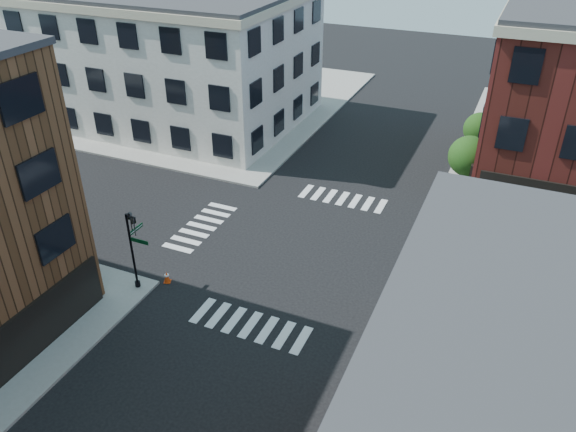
# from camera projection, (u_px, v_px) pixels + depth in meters

# --- Properties ---
(ground) EXTENTS (120.00, 120.00, 0.00)m
(ground) POSITION_uv_depth(u_px,v_px,m) (304.00, 251.00, 32.96)
(ground) COLOR black
(ground) RESTS_ON ground
(sidewalk_nw) EXTENTS (30.00, 30.00, 0.15)m
(sidewalk_nw) POSITION_uv_depth(u_px,v_px,m) (190.00, 97.00, 56.72)
(sidewalk_nw) COLOR gray
(sidewalk_nw) RESTS_ON ground
(building_nw) EXTENTS (22.00, 16.00, 11.00)m
(building_nw) POSITION_uv_depth(u_px,v_px,m) (174.00, 57.00, 49.32)
(building_nw) COLOR beige
(building_nw) RESTS_ON ground
(tree_near) EXTENTS (2.69, 2.69, 4.49)m
(tree_near) POSITION_uv_depth(u_px,v_px,m) (470.00, 158.00, 36.62)
(tree_near) COLOR black
(tree_near) RESTS_ON ground
(tree_far) EXTENTS (2.43, 2.43, 4.07)m
(tree_far) POSITION_uv_depth(u_px,v_px,m) (481.00, 131.00, 41.50)
(tree_far) COLOR black
(tree_far) RESTS_ON ground
(signal_pole) EXTENTS (1.29, 1.24, 4.60)m
(signal_pole) POSITION_uv_depth(u_px,v_px,m) (134.00, 243.00, 28.55)
(signal_pole) COLOR black
(signal_pole) RESTS_ON ground
(box_truck) EXTENTS (8.79, 2.82, 3.95)m
(box_truck) POSITION_uv_depth(u_px,v_px,m) (520.00, 312.00, 25.17)
(box_truck) COLOR silver
(box_truck) RESTS_ON ground
(traffic_cone) EXTENTS (0.47, 0.47, 0.67)m
(traffic_cone) POSITION_uv_depth(u_px,v_px,m) (167.00, 277.00, 30.26)
(traffic_cone) COLOR red
(traffic_cone) RESTS_ON ground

